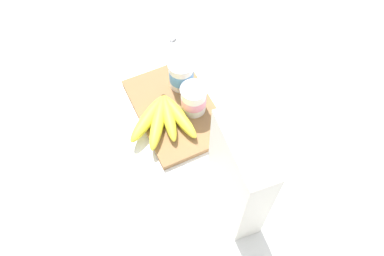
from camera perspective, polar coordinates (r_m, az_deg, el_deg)
ground_plane at (r=1.12m, az=-2.42°, el=2.48°), size 2.40×2.40×0.00m
cutting_board at (r=1.11m, az=-2.44°, el=2.73°), size 0.32×0.21×0.02m
cereal_box at (r=0.86m, az=6.89°, el=-7.20°), size 0.19×0.09×0.30m
yogurt_cup_front at (r=1.12m, az=-1.59°, el=7.94°), size 0.08×0.08×0.09m
yogurt_cup_back at (r=1.06m, az=0.25°, el=4.27°), size 0.07×0.07×0.09m
banana_bunch at (r=1.06m, az=-4.28°, el=1.39°), size 0.18×0.19×0.04m
spoon at (r=1.28m, az=-3.09°, el=12.38°), size 0.12×0.08×0.01m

